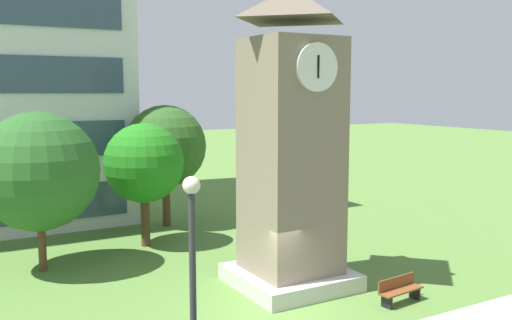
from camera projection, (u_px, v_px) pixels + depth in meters
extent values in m
plane|color=#567F38|center=(281.00, 315.00, 18.22)|extent=(160.00, 160.00, 0.00)
cube|color=gray|center=(291.00, 165.00, 20.46)|extent=(2.97, 2.97, 9.09)
cube|color=beige|center=(290.00, 277.00, 20.98)|extent=(4.01, 4.01, 0.60)
pyramid|color=#6A5D4D|center=(292.00, 4.00, 19.76)|extent=(3.27, 3.27, 1.17)
cylinder|color=white|center=(317.00, 67.00, 18.70)|extent=(1.63, 0.12, 1.63)
cylinder|color=white|center=(327.00, 69.00, 20.79)|extent=(0.12, 1.63, 1.63)
cube|color=black|center=(318.00, 63.00, 18.62)|extent=(0.08, 0.08, 0.49)
cube|color=black|center=(318.00, 67.00, 18.63)|extent=(0.06, 0.03, 0.73)
cube|color=brown|center=(401.00, 291.00, 19.15)|extent=(1.84, 0.67, 0.06)
cube|color=brown|center=(396.00, 282.00, 19.30)|extent=(1.79, 0.25, 0.40)
cube|color=black|center=(387.00, 302.00, 18.76)|extent=(0.13, 0.44, 0.45)
cube|color=black|center=(415.00, 293.00, 19.60)|extent=(0.13, 0.44, 0.45)
cylinder|color=#333338|center=(193.00, 320.00, 11.43)|extent=(0.14, 0.14, 5.19)
sphere|color=#F2EFCC|center=(191.00, 185.00, 11.09)|extent=(0.36, 0.36, 0.36)
cylinder|color=#513823|center=(42.00, 242.00, 22.54)|extent=(0.31, 0.31, 2.40)
sphere|color=#295E24|center=(39.00, 171.00, 22.19)|extent=(4.73, 4.73, 4.73)
cylinder|color=#513823|center=(166.00, 200.00, 30.08)|extent=(0.41, 0.41, 2.80)
sphere|color=#2D5820|center=(165.00, 146.00, 29.73)|extent=(4.33, 4.33, 4.33)
cylinder|color=#513823|center=(145.00, 218.00, 26.19)|extent=(0.42, 0.42, 2.62)
sphere|color=#21791A|center=(144.00, 163.00, 25.87)|extent=(3.68, 3.68, 3.68)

